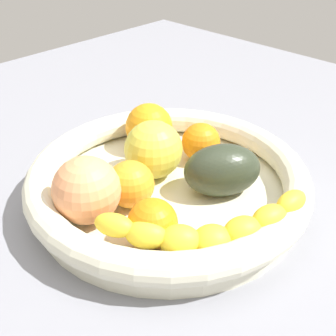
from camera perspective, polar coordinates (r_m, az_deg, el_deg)
The scene contains 10 objects.
kitchen_counter at distance 56.94cm, azimuth 0.00°, elevation -5.27°, with size 120.00×120.00×3.00cm, color gray.
fruit_bowl at distance 54.50cm, azimuth 0.00°, elevation -1.84°, with size 33.84×33.84×5.10cm.
banana_draped_left at distance 45.17cm, azimuth 5.30°, elevation -7.84°, with size 19.28×14.10×4.58cm.
orange_front at distance 59.73cm, azimuth 4.16°, elevation 3.26°, with size 5.12×5.12×5.12cm, color orange.
orange_mid_left at distance 45.81cm, azimuth -1.95°, elevation -6.96°, with size 5.18×5.18×5.18cm, color orange.
orange_mid_right at distance 61.99cm, azimuth -2.40°, elevation 5.19°, with size 6.45×6.45×6.45cm, color orange.
orange_rear at distance 51.19cm, azimuth -4.76°, elevation -2.04°, with size 5.48×5.48×5.48cm, color orange.
apple_yellow at distance 55.81cm, azimuth -1.85°, elevation 2.34°, with size 7.26×7.26×7.26cm, color #D9D042.
avocado_dark at distance 53.31cm, azimuth 6.83°, elevation -0.27°, with size 9.14×6.04×6.25cm, color #303827.
peach_blush at distance 49.16cm, azimuth -10.20°, elevation -2.76°, with size 7.44×7.44×7.44cm, color #F99D65.
Camera 1 is at (32.22, 31.30, 36.49)cm, focal length 48.45 mm.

